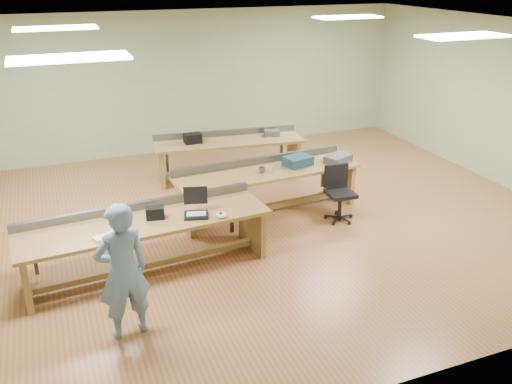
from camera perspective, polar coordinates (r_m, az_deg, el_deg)
floor at (r=8.80m, az=-0.80°, el=-3.08°), size 10.00×10.00×0.00m
ceiling at (r=7.96m, az=-0.92°, el=16.72°), size 10.00×10.00×0.00m
wall_back at (r=11.98m, az=-7.75°, el=11.34°), size 10.00×0.04×3.00m
wall_front at (r=4.99m, az=15.67°, el=-6.18°), size 10.00×0.04×3.00m
wall_right at (r=11.00m, az=24.61°, el=8.46°), size 0.04×8.00×3.00m
fluor_panels at (r=7.97m, az=-0.92°, el=16.51°), size 6.20×3.50×0.03m
workbench_front at (r=7.35m, az=-11.52°, el=-4.18°), size 3.34×1.12×0.86m
workbench_mid at (r=8.93m, az=1.18°, el=1.23°), size 3.15×1.04×0.86m
workbench_back at (r=10.47m, az=-2.90°, el=4.48°), size 2.89×1.08×0.86m
person at (r=6.05m, az=-13.84°, el=-8.13°), size 0.65×0.48×1.61m
laptop_base at (r=7.26m, az=-6.31°, el=-2.44°), size 0.38×0.34×0.03m
laptop_screen at (r=7.27m, az=-6.39°, el=-0.36°), size 0.31×0.10×0.25m
keyboard at (r=6.95m, az=-14.87°, el=-4.34°), size 0.50×0.31×0.03m
trackball_mouse at (r=7.19m, az=-3.65°, el=-2.42°), size 0.15×0.17×0.07m
camera_bag at (r=7.25m, az=-10.59°, el=-2.17°), size 0.26×0.19×0.16m
task_chair at (r=8.85m, az=8.72°, el=-0.88°), size 0.51×0.51×0.90m
parts_bin_teal at (r=9.06m, az=4.43°, el=3.30°), size 0.51×0.43×0.15m
parts_bin_grey at (r=9.29m, az=8.62°, el=3.50°), size 0.54×0.46×0.13m
mug at (r=8.72m, az=0.62°, el=2.34°), size 0.12×0.12×0.09m
drinks_can at (r=8.79m, az=1.96°, el=2.62°), size 0.07×0.07×0.12m
storage_box_back at (r=10.26m, az=-6.68°, el=5.63°), size 0.32×0.23×0.18m
tray_back at (r=10.64m, az=1.68°, el=6.23°), size 0.33×0.27×0.11m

